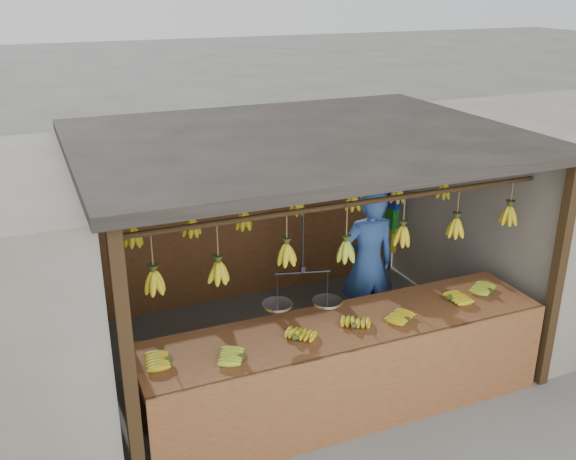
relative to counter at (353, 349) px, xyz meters
name	(u,v)px	position (x,y,z in m)	size (l,w,h in m)	color
ground	(299,349)	(0.02, 1.24, -0.71)	(80.00, 80.00, 0.00)	#5B5B57
stall	(287,168)	(0.02, 1.57, 1.26)	(4.30, 3.30, 2.40)	black
neighbor_right	(566,208)	(3.62, 1.24, 0.44)	(3.00, 3.00, 2.30)	slate
counter	(353,349)	(0.00, 0.00, 0.00)	(3.77, 0.86, 0.96)	brown
hanging_bananas	(300,211)	(0.03, 1.24, 0.90)	(3.63, 2.25, 0.40)	#AF9B12
balance_scale	(302,298)	(-0.39, 0.24, 0.48)	(0.69, 0.37, 0.87)	black
vendor	(368,264)	(0.85, 1.26, 0.16)	(0.64, 0.42, 1.74)	#3359A5
bag_bundles	(392,207)	(1.96, 2.59, 0.24)	(0.08, 0.26, 1.23)	red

